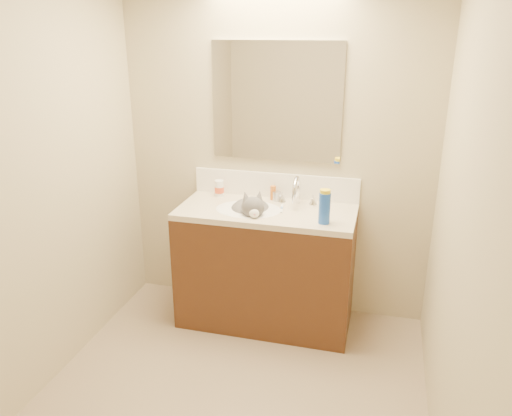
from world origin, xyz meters
The scene contains 17 objects.
ground centered at (0.00, 0.00, 0.00)m, with size 2.50×2.50×0.00m, color gray.
room_shell centered at (0.00, 0.00, 1.49)m, with size 2.24×2.54×2.52m.
vanity_cabinet centered at (0.00, 0.97, 0.41)m, with size 1.20×0.55×0.82m, color #442413.
counter_slab centered at (0.00, 0.97, 0.84)m, with size 1.20×0.55×0.04m, color beige.
basin centered at (-0.12, 0.94, 0.79)m, with size 0.45×0.36×0.14m, color white.
faucet centered at (0.18, 1.11, 0.95)m, with size 0.28×0.20×0.21m.
cat centered at (-0.10, 0.96, 0.83)m, with size 0.41×0.44×0.32m.
backsplash centered at (0.00, 1.24, 0.95)m, with size 1.20×0.02×0.18m, color white.
mirror centered at (0.00, 1.24, 1.54)m, with size 0.90×0.02×0.80m, color white.
pill_bottle centered at (-0.40, 1.16, 0.92)m, with size 0.06×0.06×0.12m, color white.
pill_label centered at (-0.40, 1.16, 0.91)m, with size 0.07×0.07×0.04m, color #DF4C25.
silver_jar centered at (0.03, 1.16, 0.89)m, with size 0.06×0.06×0.07m, color #B7B7BC.
amber_bottle centered at (0.00, 1.18, 0.91)m, with size 0.04×0.04×0.10m, color #C25F16.
toothbrush centered at (0.10, 1.00, 0.87)m, with size 0.02×0.15×0.01m, color white.
toothbrush_head centered at (0.10, 1.00, 0.87)m, with size 0.02×0.03×0.02m, color #5F83CB.
spray_can centered at (0.41, 0.82, 0.96)m, with size 0.07×0.07×0.20m, color blue.
spray_cap centered at (0.41, 0.82, 1.06)m, with size 0.07×0.07×0.04m, color yellow.
Camera 1 is at (0.74, -2.11, 2.02)m, focal length 35.00 mm.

